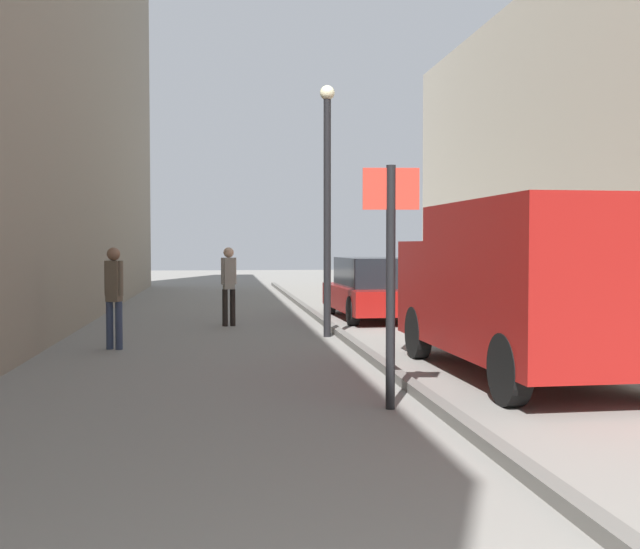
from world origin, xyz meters
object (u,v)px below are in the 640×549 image
object	(u,v)px
pedestrian_main_foreground	(114,291)
street_sign_post	(391,265)
pedestrian_mid_block	(229,281)
delivery_van	(526,284)
lamp_post	(327,194)
parked_car	(375,289)

from	to	relation	value
pedestrian_main_foreground	street_sign_post	size ratio (longest dim) A/B	0.66
pedestrian_mid_block	street_sign_post	xyz separation A→B (m)	(1.61, -8.69, 0.56)
delivery_van	street_sign_post	bearing A→B (deg)	-143.27
street_sign_post	lamp_post	xyz separation A→B (m)	(0.22, 6.50, 1.18)
pedestrian_mid_block	lamp_post	size ratio (longest dim) A/B	0.36
parked_car	street_sign_post	xyz separation A→B (m)	(-1.83, -9.89, 0.83)
pedestrian_mid_block	pedestrian_main_foreground	bearing A→B (deg)	-133.14
parked_car	pedestrian_main_foreground	bearing A→B (deg)	-140.91
lamp_post	parked_car	bearing A→B (deg)	64.65
pedestrian_main_foreground	lamp_post	bearing A→B (deg)	41.06
pedestrian_main_foreground	delivery_van	bearing A→B (deg)	-8.82
delivery_van	parked_car	size ratio (longest dim) A/B	1.22
delivery_van	parked_car	xyz separation A→B (m)	(-0.39, 8.16, -0.53)
pedestrian_main_foreground	parked_car	size ratio (longest dim) A/B	0.40
parked_car	street_sign_post	bearing A→B (deg)	-102.36
pedestrian_main_foreground	parked_car	xyz separation A→B (m)	(5.39, 4.68, -0.28)
parked_car	lamp_post	xyz separation A→B (m)	(-1.61, -3.39, 2.01)
pedestrian_mid_block	parked_car	distance (m)	3.66
pedestrian_main_foreground	parked_car	distance (m)	7.15
pedestrian_main_foreground	pedestrian_mid_block	distance (m)	3.99
parked_car	pedestrian_mid_block	bearing A→B (deg)	-162.60
street_sign_post	pedestrian_main_foreground	bearing A→B (deg)	-49.60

